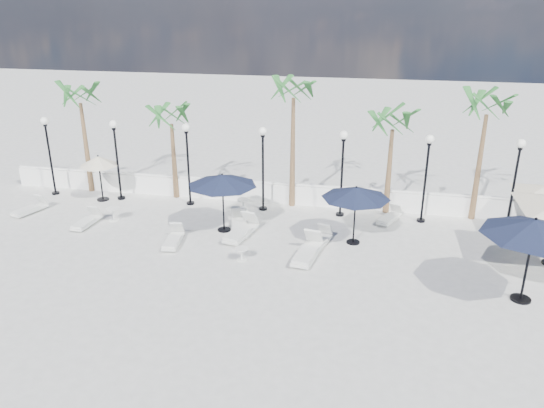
% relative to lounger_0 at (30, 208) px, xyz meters
% --- Properties ---
extents(ground, '(100.00, 100.00, 0.00)m').
position_rel_lounger_0_xyz_m(ground, '(10.20, -4.04, -0.21)').
color(ground, '#A3A39E').
rests_on(ground, ground).
extents(balustrade, '(26.00, 0.30, 1.01)m').
position_rel_lounger_0_xyz_m(balustrade, '(10.20, 3.46, 0.26)').
color(balustrade, white).
rests_on(balustrade, ground).
extents(lamppost_0, '(0.36, 0.36, 3.84)m').
position_rel_lounger_0_xyz_m(lamppost_0, '(-0.30, 2.46, 2.28)').
color(lamppost_0, black).
rests_on(lamppost_0, ground).
extents(lamppost_1, '(0.36, 0.36, 3.84)m').
position_rel_lounger_0_xyz_m(lamppost_1, '(3.20, 2.46, 2.28)').
color(lamppost_1, black).
rests_on(lamppost_1, ground).
extents(lamppost_2, '(0.36, 0.36, 3.84)m').
position_rel_lounger_0_xyz_m(lamppost_2, '(6.70, 2.46, 2.28)').
color(lamppost_2, black).
rests_on(lamppost_2, ground).
extents(lamppost_3, '(0.36, 0.36, 3.84)m').
position_rel_lounger_0_xyz_m(lamppost_3, '(10.20, 2.46, 2.28)').
color(lamppost_3, black).
rests_on(lamppost_3, ground).
extents(lamppost_4, '(0.36, 0.36, 3.84)m').
position_rel_lounger_0_xyz_m(lamppost_4, '(13.70, 2.46, 2.28)').
color(lamppost_4, black).
rests_on(lamppost_4, ground).
extents(lamppost_5, '(0.36, 0.36, 3.84)m').
position_rel_lounger_0_xyz_m(lamppost_5, '(17.20, 2.46, 2.28)').
color(lamppost_5, black).
rests_on(lamppost_5, ground).
extents(lamppost_6, '(0.36, 0.36, 3.84)m').
position_rel_lounger_0_xyz_m(lamppost_6, '(20.70, 2.46, 2.28)').
color(lamppost_6, black).
rests_on(lamppost_6, ground).
extents(palm_0, '(2.60, 2.60, 5.50)m').
position_rel_lounger_0_xyz_m(palm_0, '(1.20, 3.26, 4.32)').
color(palm_0, brown).
rests_on(palm_0, ground).
extents(palm_1, '(2.60, 2.60, 4.70)m').
position_rel_lounger_0_xyz_m(palm_1, '(5.70, 3.26, 3.54)').
color(palm_1, brown).
rests_on(palm_1, ground).
extents(palm_2, '(2.60, 2.60, 6.10)m').
position_rel_lounger_0_xyz_m(palm_2, '(11.40, 3.26, 4.90)').
color(palm_2, brown).
rests_on(palm_2, ground).
extents(palm_3, '(2.60, 2.60, 4.90)m').
position_rel_lounger_0_xyz_m(palm_3, '(15.70, 3.26, 3.74)').
color(palm_3, brown).
rests_on(palm_3, ground).
extents(palm_4, '(2.60, 2.60, 5.70)m').
position_rel_lounger_0_xyz_m(palm_4, '(19.40, 3.26, 4.52)').
color(palm_4, brown).
rests_on(palm_4, ground).
extents(lounger_0, '(1.00, 1.77, 0.63)m').
position_rel_lounger_0_xyz_m(lounger_0, '(0.00, 0.00, 0.00)').
color(lounger_0, silver).
rests_on(lounger_0, ground).
extents(lounger_1, '(0.63, 1.67, 0.62)m').
position_rel_lounger_0_xyz_m(lounger_1, '(3.23, -0.80, -0.01)').
color(lounger_1, silver).
rests_on(lounger_1, ground).
extents(lounger_2, '(1.12, 2.09, 0.75)m').
position_rel_lounger_0_xyz_m(lounger_2, '(9.73, -0.06, 0.04)').
color(lounger_2, silver).
rests_on(lounger_2, ground).
extents(lounger_3, '(0.98, 2.19, 0.79)m').
position_rel_lounger_0_xyz_m(lounger_3, '(12.85, -1.97, 0.05)').
color(lounger_3, silver).
rests_on(lounger_3, ground).
extents(lounger_4, '(0.76, 1.74, 0.63)m').
position_rel_lounger_0_xyz_m(lounger_4, '(7.51, -1.80, -0.00)').
color(lounger_4, silver).
rests_on(lounger_4, ground).
extents(lounger_5, '(1.09, 2.17, 0.78)m').
position_rel_lounger_0_xyz_m(lounger_5, '(9.96, -0.62, 0.05)').
color(lounger_5, silver).
rests_on(lounger_5, ground).
extents(lounger_6, '(0.95, 1.79, 0.64)m').
position_rel_lounger_0_xyz_m(lounger_6, '(13.15, -0.80, 0.00)').
color(lounger_6, silver).
rests_on(lounger_6, ground).
extents(lounger_7, '(1.14, 1.68, 0.60)m').
position_rel_lounger_0_xyz_m(lounger_7, '(15.86, 2.18, -0.01)').
color(lounger_7, silver).
rests_on(lounger_7, ground).
extents(side_table_0, '(0.59, 0.59, 0.57)m').
position_rel_lounger_0_xyz_m(side_table_0, '(4.10, -0.07, 0.13)').
color(side_table_0, silver).
rests_on(side_table_0, ground).
extents(side_table_1, '(0.56, 0.56, 0.55)m').
position_rel_lounger_0_xyz_m(side_table_1, '(9.34, 2.16, 0.12)').
color(side_table_1, silver).
rests_on(side_table_1, ground).
extents(side_table_2, '(0.50, 0.50, 0.49)m').
position_rel_lounger_0_xyz_m(side_table_2, '(10.49, -2.60, 0.08)').
color(side_table_2, silver).
rests_on(side_table_2, ground).
extents(parasol_navy_left, '(2.82, 2.82, 2.49)m').
position_rel_lounger_0_xyz_m(parasol_navy_left, '(9.10, -0.13, 1.98)').
color(parasol_navy_left, black).
rests_on(parasol_navy_left, ground).
extents(parasol_navy_mid, '(2.66, 2.66, 2.38)m').
position_rel_lounger_0_xyz_m(parasol_navy_mid, '(14.44, -0.28, 1.88)').
color(parasol_navy_mid, black).
rests_on(parasol_navy_mid, ground).
extents(parasol_navy_right, '(3.20, 3.20, 2.87)m').
position_rel_lounger_0_xyz_m(parasol_navy_right, '(19.96, -3.51, 2.31)').
color(parasol_navy_right, black).
rests_on(parasol_navy_right, ground).
extents(parasol_cream_small, '(1.82, 1.82, 2.23)m').
position_rel_lounger_0_xyz_m(parasol_cream_small, '(2.40, 2.16, 1.70)').
color(parasol_cream_small, black).
rests_on(parasol_cream_small, ground).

